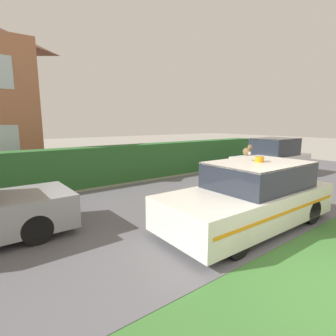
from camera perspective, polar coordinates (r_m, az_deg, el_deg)
road_strip at (r=7.43m, az=-1.82°, el=-9.08°), size 28.00×6.44×0.01m
lawn_verge at (r=5.02m, az=27.84°, el=-20.17°), size 28.00×1.63×0.01m
garden_hedge at (r=11.07m, az=-9.62°, el=1.07°), size 15.94×0.79×1.49m
police_car at (r=6.48m, az=17.56°, el=-5.79°), size 4.47×1.90×1.62m
cat at (r=6.50m, az=16.94°, el=3.56°), size 0.22×0.30×0.28m
neighbour_car_near at (r=13.03m, az=21.81°, el=2.00°), size 4.09×1.67×1.69m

